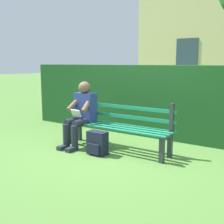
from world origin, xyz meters
The scene contains 5 objects.
ground centered at (0.00, 0.00, 0.00)m, with size 60.00×60.00×0.00m, color #517F38.
park_bench centered at (0.00, -0.06, 0.43)m, with size 2.05×0.46×0.87m.
person_seated centered at (0.68, 0.10, 0.61)m, with size 0.44×0.73×1.16m.
hedge_backdrop centered at (-0.17, -1.41, 0.75)m, with size 6.37×0.72×1.53m.
backpack centered at (0.11, 0.37, 0.19)m, with size 0.33×0.26×0.39m.
Camera 1 is at (-2.74, 4.06, 1.50)m, focal length 46.92 mm.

